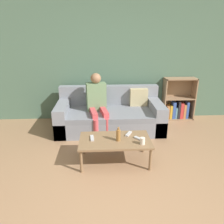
{
  "coord_description": "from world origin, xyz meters",
  "views": [
    {
      "loc": [
        -0.26,
        -1.87,
        1.85
      ],
      "look_at": [
        -0.07,
        1.6,
        0.58
      ],
      "focal_mm": 35.0,
      "sensor_mm": 36.0,
      "label": 1
    }
  ],
  "objects_px": {
    "tv_remote_1": "(139,139)",
    "tv_remote_2": "(129,134)",
    "couch": "(110,116)",
    "tv_remote_0": "(92,138)",
    "cup_near": "(143,141)",
    "person_adult": "(97,100)",
    "bookshelf": "(177,103)",
    "coffee_table": "(115,141)",
    "bottle": "(118,135)"
  },
  "relations": [
    {
      "from": "person_adult",
      "to": "cup_near",
      "type": "relative_size",
      "value": 11.48
    },
    {
      "from": "couch",
      "to": "person_adult",
      "type": "distance_m",
      "value": 0.46
    },
    {
      "from": "couch",
      "to": "tv_remote_2",
      "type": "bearing_deg",
      "value": -77.91
    },
    {
      "from": "person_adult",
      "to": "tv_remote_0",
      "type": "bearing_deg",
      "value": -103.63
    },
    {
      "from": "couch",
      "to": "tv_remote_0",
      "type": "height_order",
      "value": "couch"
    },
    {
      "from": "person_adult",
      "to": "bottle",
      "type": "distance_m",
      "value": 1.25
    },
    {
      "from": "person_adult",
      "to": "tv_remote_2",
      "type": "bearing_deg",
      "value": -74.06
    },
    {
      "from": "couch",
      "to": "cup_near",
      "type": "relative_size",
      "value": 20.96
    },
    {
      "from": "coffee_table",
      "to": "tv_remote_2",
      "type": "distance_m",
      "value": 0.27
    },
    {
      "from": "tv_remote_0",
      "to": "bottle",
      "type": "bearing_deg",
      "value": -16.44
    },
    {
      "from": "tv_remote_1",
      "to": "tv_remote_2",
      "type": "bearing_deg",
      "value": 88.95
    },
    {
      "from": "couch",
      "to": "tv_remote_2",
      "type": "xyz_separation_m",
      "value": [
        0.23,
        -1.09,
        0.12
      ]
    },
    {
      "from": "couch",
      "to": "tv_remote_0",
      "type": "xyz_separation_m",
      "value": [
        -0.32,
        -1.2,
        0.12
      ]
    },
    {
      "from": "tv_remote_1",
      "to": "tv_remote_2",
      "type": "distance_m",
      "value": 0.22
    },
    {
      "from": "cup_near",
      "to": "tv_remote_0",
      "type": "xyz_separation_m",
      "value": [
        -0.71,
        0.21,
        -0.04
      ]
    },
    {
      "from": "bookshelf",
      "to": "cup_near",
      "type": "height_order",
      "value": "bookshelf"
    },
    {
      "from": "tv_remote_1",
      "to": "tv_remote_0",
      "type": "bearing_deg",
      "value": 135.79
    },
    {
      "from": "cup_near",
      "to": "tv_remote_1",
      "type": "xyz_separation_m",
      "value": [
        -0.02,
        0.15,
        -0.04
      ]
    },
    {
      "from": "coffee_table",
      "to": "tv_remote_1",
      "type": "bearing_deg",
      "value": -3.05
    },
    {
      "from": "coffee_table",
      "to": "cup_near",
      "type": "bearing_deg",
      "value": -23.52
    },
    {
      "from": "cup_near",
      "to": "bookshelf",
      "type": "bearing_deg",
      "value": 58.72
    },
    {
      "from": "person_adult",
      "to": "tv_remote_2",
      "type": "height_order",
      "value": "person_adult"
    },
    {
      "from": "coffee_table",
      "to": "person_adult",
      "type": "xyz_separation_m",
      "value": [
        -0.27,
        1.15,
        0.3
      ]
    },
    {
      "from": "bookshelf",
      "to": "bottle",
      "type": "height_order",
      "value": "bookshelf"
    },
    {
      "from": "cup_near",
      "to": "tv_remote_1",
      "type": "height_order",
      "value": "cup_near"
    },
    {
      "from": "bookshelf",
      "to": "tv_remote_0",
      "type": "bearing_deg",
      "value": -138.01
    },
    {
      "from": "tv_remote_1",
      "to": "tv_remote_2",
      "type": "xyz_separation_m",
      "value": [
        -0.13,
        0.17,
        0.0
      ]
    },
    {
      "from": "cup_near",
      "to": "tv_remote_2",
      "type": "distance_m",
      "value": 0.36
    },
    {
      "from": "bookshelf",
      "to": "tv_remote_1",
      "type": "relative_size",
      "value": 5.75
    },
    {
      "from": "cup_near",
      "to": "tv_remote_2",
      "type": "bearing_deg",
      "value": 116.28
    },
    {
      "from": "couch",
      "to": "person_adult",
      "type": "height_order",
      "value": "person_adult"
    },
    {
      "from": "couch",
      "to": "tv_remote_1",
      "type": "height_order",
      "value": "couch"
    },
    {
      "from": "person_adult",
      "to": "tv_remote_1",
      "type": "xyz_separation_m",
      "value": [
        0.62,
        -1.17,
        -0.26
      ]
    },
    {
      "from": "cup_near",
      "to": "tv_remote_2",
      "type": "height_order",
      "value": "cup_near"
    },
    {
      "from": "cup_near",
      "to": "tv_remote_1",
      "type": "bearing_deg",
      "value": 98.55
    },
    {
      "from": "person_adult",
      "to": "bookshelf",
      "type": "bearing_deg",
      "value": 7.13
    },
    {
      "from": "cup_near",
      "to": "tv_remote_0",
      "type": "distance_m",
      "value": 0.74
    },
    {
      "from": "tv_remote_1",
      "to": "coffee_table",
      "type": "bearing_deg",
      "value": 137.78
    },
    {
      "from": "bookshelf",
      "to": "tv_remote_1",
      "type": "xyz_separation_m",
      "value": [
        -1.16,
        -1.73,
        0.03
      ]
    },
    {
      "from": "bookshelf",
      "to": "tv_remote_2",
      "type": "bearing_deg",
      "value": -129.75
    },
    {
      "from": "person_adult",
      "to": "couch",
      "type": "bearing_deg",
      "value": 9.87
    },
    {
      "from": "bookshelf",
      "to": "coffee_table",
      "type": "relative_size",
      "value": 0.89
    },
    {
      "from": "cup_near",
      "to": "bottle",
      "type": "height_order",
      "value": "bottle"
    },
    {
      "from": "couch",
      "to": "bottle",
      "type": "distance_m",
      "value": 1.3
    },
    {
      "from": "bookshelf",
      "to": "tv_remote_1",
      "type": "distance_m",
      "value": 2.08
    },
    {
      "from": "couch",
      "to": "person_adult",
      "type": "relative_size",
      "value": 1.83
    },
    {
      "from": "coffee_table",
      "to": "cup_near",
      "type": "height_order",
      "value": "cup_near"
    },
    {
      "from": "coffee_table",
      "to": "person_adult",
      "type": "height_order",
      "value": "person_adult"
    },
    {
      "from": "coffee_table",
      "to": "person_adult",
      "type": "distance_m",
      "value": 1.22
    },
    {
      "from": "coffee_table",
      "to": "bottle",
      "type": "xyz_separation_m",
      "value": [
        0.05,
        -0.04,
        0.12
      ]
    }
  ]
}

